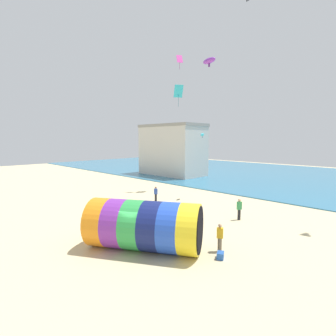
{
  "coord_description": "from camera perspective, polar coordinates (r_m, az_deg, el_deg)",
  "views": [
    {
      "loc": [
        12.17,
        -9.31,
        6.48
      ],
      "look_at": [
        0.69,
        2.23,
        4.68
      ],
      "focal_mm": 28.0,
      "sensor_mm": 36.0,
      "label": 1
    }
  ],
  "objects": [
    {
      "name": "cooler_box",
      "position": [
        15.28,
        11.34,
        -18.16
      ],
      "size": [
        0.56,
        0.63,
        0.36
      ],
      "primitive_type": "cube",
      "rotation": [
        0.0,
        0.0,
        2.05
      ],
      "color": "#2659B2",
      "rests_on": "ground"
    },
    {
      "name": "ground_plane",
      "position": [
        16.63,
        -7.44,
        -16.67
      ],
      "size": [
        120.0,
        120.0,
        0.0
      ],
      "primitive_type": "plane",
      "color": "#CCBA8C"
    },
    {
      "name": "bystander_mid_beach",
      "position": [
        22.03,
        15.24,
        -8.6
      ],
      "size": [
        0.33,
        0.41,
        1.74
      ],
      "color": "black",
      "rests_on": "ground"
    },
    {
      "name": "kite_cyan_parafoil",
      "position": [
        28.78,
        7.49,
        7.21
      ],
      "size": [
        0.82,
        1.07,
        0.55
      ],
      "color": "#2DB2C6"
    },
    {
      "name": "kite_magenta_diamond",
      "position": [
        34.95,
        2.53,
        22.61
      ],
      "size": [
        0.76,
        0.87,
        1.78
      ],
      "color": "#D1339E"
    },
    {
      "name": "giant_inflatable_tube",
      "position": [
        15.74,
        -5.17,
        -12.33
      ],
      "size": [
        7.11,
        5.83,
        2.91
      ],
      "color": "orange",
      "rests_on": "ground"
    },
    {
      "name": "kite_purple_parafoil",
      "position": [
        24.02,
        8.96,
        22.07
      ],
      "size": [
        1.54,
        0.86,
        0.74
      ],
      "color": "purple"
    },
    {
      "name": "kite_cyan_diamond",
      "position": [
        33.79,
        2.3,
        16.32
      ],
      "size": [
        1.24,
        1.33,
        2.6
      ],
      "color": "#2DB2C6"
    },
    {
      "name": "kite_handler",
      "position": [
        15.88,
        11.23,
        -14.6
      ],
      "size": [
        0.42,
        0.37,
        1.66
      ],
      "color": "#726651",
      "rests_on": "ground"
    },
    {
      "name": "promenade_building",
      "position": [
        47.15,
        0.92,
        3.97
      ],
      "size": [
        11.77,
        6.28,
        9.11
      ],
      "color": "beige",
      "rests_on": "ground"
    },
    {
      "name": "bystander_near_water",
      "position": [
        27.46,
        -2.68,
        -5.65
      ],
      "size": [
        0.42,
        0.4,
        1.57
      ],
      "color": "black",
      "rests_on": "ground"
    },
    {
      "name": "sea",
      "position": [
        48.59,
        29.94,
        -2.15
      ],
      "size": [
        120.0,
        40.0,
        0.1
      ],
      "primitive_type": "cube",
      "color": "teal",
      "rests_on": "ground"
    }
  ]
}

